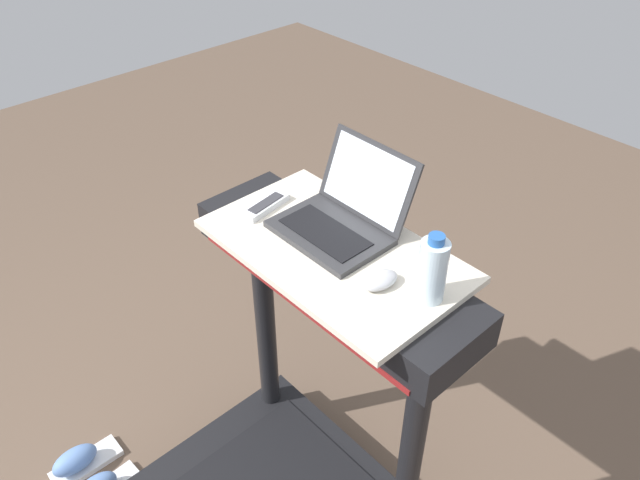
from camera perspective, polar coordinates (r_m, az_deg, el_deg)
desk_board at (r=1.68m, az=1.26°, el=-0.93°), size 0.72×0.42×0.02m
laptop at (r=1.71m, az=2.01°, el=2.29°), size 0.31×0.29×0.22m
computer_mouse at (r=1.55m, az=5.53°, el=-3.68°), size 0.07×0.11×0.03m
water_bottle at (r=1.49m, az=10.23°, el=-2.72°), size 0.07×0.07×0.19m
tv_remote at (r=1.82m, az=-4.96°, el=3.14°), size 0.07×0.17×0.02m
sneaker_left at (r=2.63m, az=-21.22°, el=-18.35°), size 0.10×0.26×0.11m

